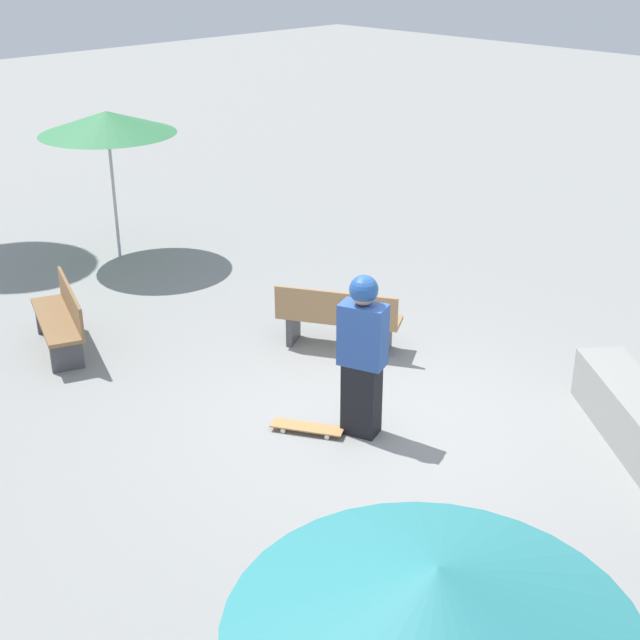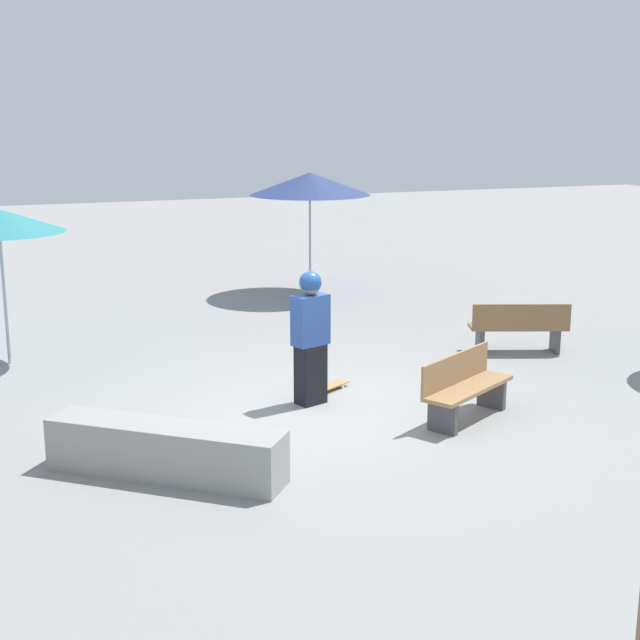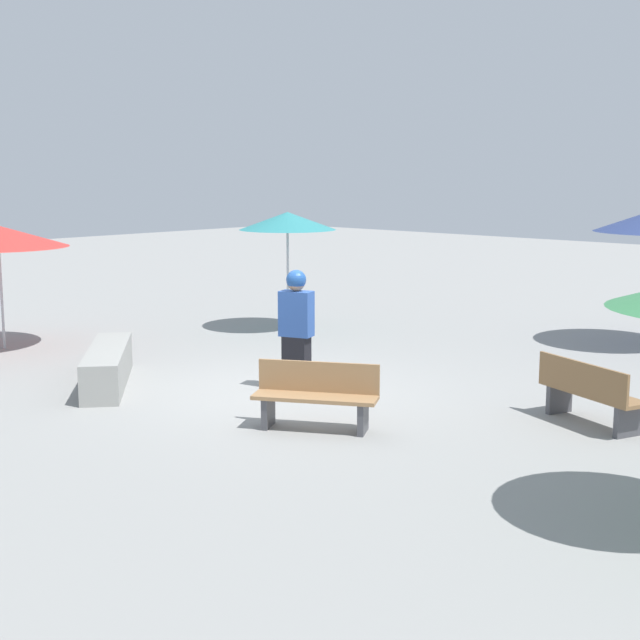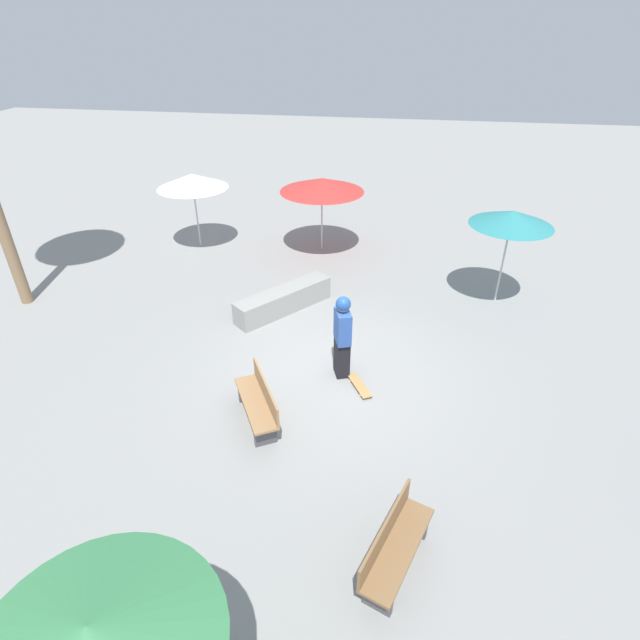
% 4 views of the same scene
% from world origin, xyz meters
% --- Properties ---
extents(ground_plane, '(60.00, 60.00, 0.00)m').
position_xyz_m(ground_plane, '(0.00, 0.00, 0.00)').
color(ground_plane, gray).
extents(skater_main, '(0.42, 0.55, 1.83)m').
position_xyz_m(skater_main, '(0.26, 0.01, 0.99)').
color(skater_main, black).
rests_on(skater_main, ground_plane).
extents(skateboard, '(0.57, 0.79, 0.07)m').
position_xyz_m(skateboard, '(0.68, -0.40, 0.06)').
color(skateboard, '#B7844C').
rests_on(skateboard, ground_plane).
extents(concrete_ledge, '(2.13, 2.42, 0.59)m').
position_xyz_m(concrete_ledge, '(-1.52, 2.36, 0.29)').
color(concrete_ledge, gray).
rests_on(concrete_ledge, ground_plane).
extents(bench_near, '(0.97, 1.65, 0.85)m').
position_xyz_m(bench_near, '(1.49, -4.11, 0.43)').
color(bench_near, '#47474C').
rests_on(bench_near, ground_plane).
extents(bench_far, '(1.18, 1.61, 0.85)m').
position_xyz_m(bench_far, '(-1.05, -1.62, 0.43)').
color(bench_far, '#47474C').
rests_on(bench_far, ground_plane).
extents(shade_umbrella_teal, '(2.00, 2.00, 2.45)m').
position_xyz_m(shade_umbrella_teal, '(3.84, 3.77, 2.26)').
color(shade_umbrella_teal, '#B7B7BC').
rests_on(shade_umbrella_teal, ground_plane).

